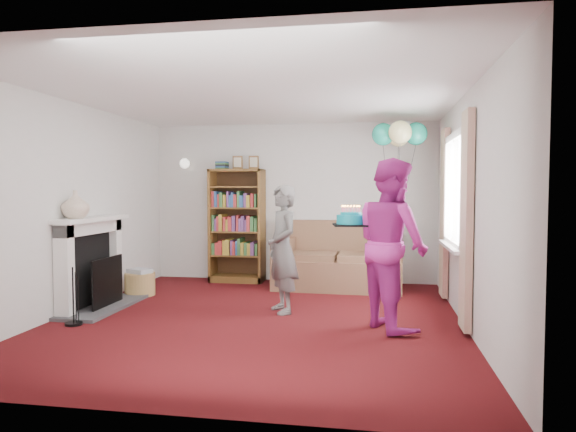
% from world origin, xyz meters
% --- Properties ---
extents(ground, '(5.00, 5.00, 0.00)m').
position_xyz_m(ground, '(0.00, 0.00, 0.00)').
color(ground, '#36080D').
rests_on(ground, ground).
extents(wall_back, '(4.50, 0.02, 2.50)m').
position_xyz_m(wall_back, '(0.00, 2.51, 1.25)').
color(wall_back, silver).
rests_on(wall_back, ground).
extents(wall_left, '(0.02, 5.00, 2.50)m').
position_xyz_m(wall_left, '(-2.26, 0.00, 1.25)').
color(wall_left, silver).
rests_on(wall_left, ground).
extents(wall_right, '(0.02, 5.00, 2.50)m').
position_xyz_m(wall_right, '(2.26, 0.00, 1.25)').
color(wall_right, silver).
rests_on(wall_right, ground).
extents(ceiling, '(4.50, 5.00, 0.01)m').
position_xyz_m(ceiling, '(0.00, 0.00, 2.50)').
color(ceiling, white).
rests_on(ceiling, wall_back).
extents(fireplace, '(0.55, 1.80, 1.12)m').
position_xyz_m(fireplace, '(-2.09, 0.19, 0.51)').
color(fireplace, '#3F3F42').
rests_on(fireplace, ground).
extents(window_bay, '(0.14, 2.02, 2.20)m').
position_xyz_m(window_bay, '(2.21, 0.60, 1.20)').
color(window_bay, white).
rests_on(window_bay, ground).
extents(wall_sconce, '(0.16, 0.23, 0.16)m').
position_xyz_m(wall_sconce, '(-1.75, 2.36, 1.88)').
color(wall_sconce, gold).
rests_on(wall_sconce, ground).
extents(bookcase, '(0.84, 0.42, 1.99)m').
position_xyz_m(bookcase, '(-0.86, 2.30, 0.88)').
color(bookcase, '#472B14').
rests_on(bookcase, ground).
extents(sofa, '(1.85, 0.98, 0.98)m').
position_xyz_m(sofa, '(0.76, 2.08, 0.36)').
color(sofa, brown).
rests_on(sofa, ground).
extents(wicker_basket, '(0.41, 0.41, 0.37)m').
position_xyz_m(wicker_basket, '(-1.90, 1.01, 0.17)').
color(wicker_basket, '#A6864D').
rests_on(wicker_basket, ground).
extents(person_striped, '(0.59, 0.66, 1.51)m').
position_xyz_m(person_striped, '(0.22, 0.37, 0.76)').
color(person_striped, black).
rests_on(person_striped, ground).
extents(person_magenta, '(1.01, 1.09, 1.79)m').
position_xyz_m(person_magenta, '(1.47, -0.11, 0.89)').
color(person_magenta, '#A9217E').
rests_on(person_magenta, ground).
extents(birthday_cake, '(0.37, 0.37, 0.22)m').
position_xyz_m(birthday_cake, '(1.04, 0.01, 1.14)').
color(birthday_cake, black).
rests_on(birthday_cake, ground).
extents(balloons, '(0.75, 0.75, 1.69)m').
position_xyz_m(balloons, '(1.62, 1.65, 2.22)').
color(balloons, '#3F3F3F').
rests_on(balloons, ground).
extents(mantel_vase, '(0.38, 0.38, 0.33)m').
position_xyz_m(mantel_vase, '(-2.12, -0.15, 1.29)').
color(mantel_vase, beige).
rests_on(mantel_vase, fireplace).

